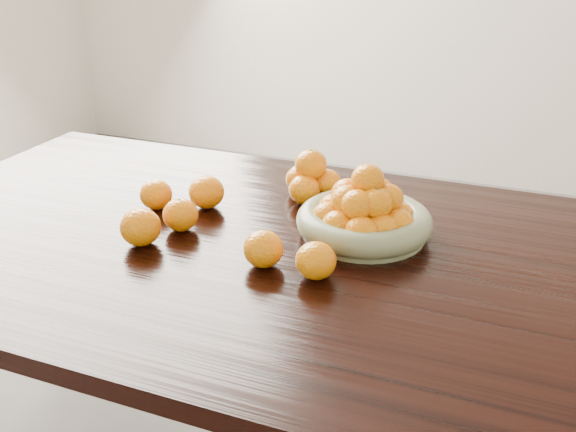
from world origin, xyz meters
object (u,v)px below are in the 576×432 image
(fruit_bowl, at_px, (364,215))
(dining_table, at_px, (308,287))
(loose_orange_0, at_px, (181,215))
(orange_pyramid, at_px, (311,179))

(fruit_bowl, bearing_deg, dining_table, -128.11)
(fruit_bowl, relative_size, loose_orange_0, 3.73)
(dining_table, distance_m, orange_pyramid, 0.31)
(fruit_bowl, xyz_separation_m, loose_orange_0, (-0.38, -0.12, -0.01))
(fruit_bowl, distance_m, orange_pyramid, 0.24)
(dining_table, height_order, loose_orange_0, loose_orange_0)
(fruit_bowl, relative_size, orange_pyramid, 2.03)
(fruit_bowl, xyz_separation_m, orange_pyramid, (-0.18, 0.16, 0.00))
(dining_table, height_order, fruit_bowl, fruit_bowl)
(dining_table, bearing_deg, loose_orange_0, -177.76)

